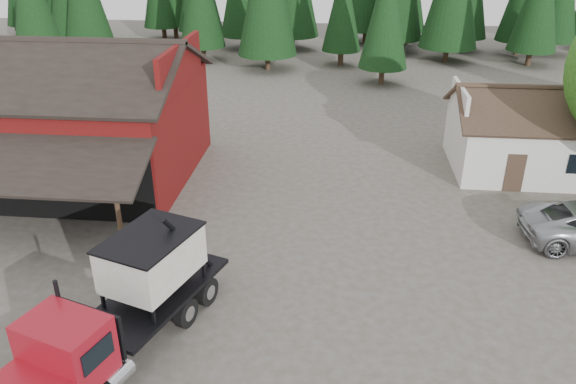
{
  "coord_description": "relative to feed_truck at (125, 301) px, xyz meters",
  "views": [
    {
      "loc": [
        2.84,
        -16.32,
        12.27
      ],
      "look_at": [
        0.71,
        5.11,
        1.8
      ],
      "focal_mm": 35.0,
      "sensor_mm": 36.0,
      "label": 1
    }
  ],
  "objects": [
    {
      "name": "conifer_backdrop",
      "position": [
        3.49,
        44.95,
        -1.79
      ],
      "size": [
        76.0,
        16.0,
        16.0
      ],
      "primitive_type": null,
      "color": "black",
      "rests_on": "ground"
    },
    {
      "name": "near_pine_b",
      "position": [
        9.49,
        32.95,
        4.1
      ],
      "size": [
        3.96,
        3.96,
        10.4
      ],
      "color": "#382619",
      "rests_on": "ground"
    },
    {
      "name": "feed_truck",
      "position": [
        0.0,
        0.0,
        0.0
      ],
      "size": [
        4.91,
        8.77,
        3.84
      ],
      "rotation": [
        0.0,
        0.0,
        -0.33
      ],
      "color": "black",
      "rests_on": "ground"
    },
    {
      "name": "red_barn",
      "position": [
        -7.51,
        12.85,
        0.9
      ],
      "size": [
        12.8,
        13.63,
        7.18
      ],
      "color": "#5E110F",
      "rests_on": "ground"
    },
    {
      "name": "farmhouse",
      "position": [
        16.48,
        15.95,
        -0.13
      ],
      "size": [
        8.6,
        6.42,
        4.65
      ],
      "color": "silver",
      "rests_on": "ground"
    },
    {
      "name": "ground",
      "position": [
        3.49,
        2.95,
        -1.79
      ],
      "size": [
        120.0,
        120.0,
        0.0
      ],
      "primitive_type": "plane",
      "color": "#4D463D",
      "rests_on": "ground"
    },
    {
      "name": "near_pine_a",
      "position": [
        -18.51,
        30.95,
        4.6
      ],
      "size": [
        4.4,
        4.4,
        11.4
      ],
      "color": "#382619",
      "rests_on": "ground"
    }
  ]
}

